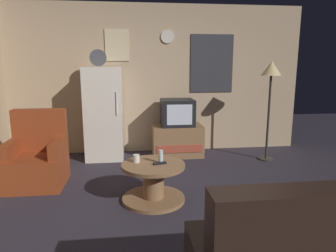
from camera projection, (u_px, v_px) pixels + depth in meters
The scene contains 11 objects.
ground_plane at pixel (174, 211), 3.28m from camera, with size 12.00×12.00×0.00m, color #2D2833.
wall_with_art at pixel (156, 79), 5.42m from camera, with size 5.20×0.12×2.55m.
fridge at pixel (104, 113), 5.04m from camera, with size 0.60×0.62×1.77m.
tv_stand at pixel (177, 140), 5.27m from camera, with size 0.84×0.53×0.53m.
crt_tv at pixel (177, 112), 5.17m from camera, with size 0.54×0.51×0.44m.
standing_lamp at pixel (271, 76), 4.82m from camera, with size 0.32×0.32×1.59m.
coffee_table at pixel (153, 182), 3.51m from camera, with size 0.72×0.72×0.44m.
wine_glass at pixel (161, 157), 3.49m from camera, with size 0.05×0.05×0.15m, color silver.
mug_ceramic_white at pixel (136, 158), 3.51m from camera, with size 0.08×0.08×0.09m, color silver.
remote_control at pixel (160, 163), 3.45m from camera, with size 0.15×0.04×0.02m, color black.
armchair at pixel (38, 159), 3.98m from camera, with size 0.68×0.68×0.96m.
Camera 1 is at (-0.42, -3.01, 1.54)m, focal length 32.93 mm.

